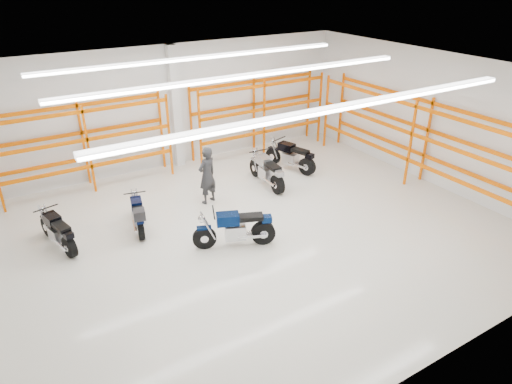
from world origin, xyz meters
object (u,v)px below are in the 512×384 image
motorcycle_back_c (267,172)px  structural_column (175,108)px  motorcycle_main (238,229)px  motorcycle_back_a (58,232)px  motorcycle_back_d (292,157)px  motorcycle_back_b (138,215)px  standing_man (207,175)px

motorcycle_back_c → structural_column: 4.25m
motorcycle_main → motorcycle_back_a: motorcycle_main is taller
motorcycle_main → motorcycle_back_d: size_ratio=0.99×
motorcycle_back_b → motorcycle_back_a: bearing=173.3°
motorcycle_back_b → motorcycle_back_d: motorcycle_back_d is taller
motorcycle_main → motorcycle_back_a: 4.87m
motorcycle_back_b → standing_man: 2.61m
motorcycle_back_c → motorcycle_main: bearing=-134.3°
motorcycle_back_c → motorcycle_back_d: (1.52, 0.68, -0.00)m
motorcycle_back_a → motorcycle_back_c: size_ratio=0.89×
motorcycle_back_a → motorcycle_back_d: size_ratio=0.93×
motorcycle_back_b → motorcycle_back_d: 6.46m
motorcycle_main → standing_man: 2.84m
motorcycle_back_c → motorcycle_back_d: motorcycle_back_c is taller
motorcycle_back_a → motorcycle_back_b: (2.14, -0.25, 0.02)m
motorcycle_back_d → motorcycle_back_a: bearing=-172.9°
motorcycle_back_a → standing_man: 4.68m
motorcycle_main → motorcycle_back_b: size_ratio=1.09×
motorcycle_main → motorcycle_back_a: bearing=149.9°
motorcycle_back_a → motorcycle_back_b: bearing=-6.7°
motorcycle_back_c → motorcycle_back_d: 1.67m
motorcycle_back_d → standing_man: size_ratio=1.16×
motorcycle_back_a → motorcycle_back_d: (8.48, 1.05, 0.05)m
motorcycle_main → motorcycle_back_a: size_ratio=1.07×
motorcycle_back_c → standing_man: bearing=-179.1°
motorcycle_back_d → standing_man: standing_man is taller
motorcycle_back_a → motorcycle_main: bearing=-30.1°
structural_column → standing_man: bearing=-97.2°
motorcycle_back_a → standing_man: size_ratio=1.07×
motorcycle_main → structural_column: size_ratio=0.48×
motorcycle_back_d → structural_column: bearing=141.4°
motorcycle_back_a → structural_column: 6.57m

